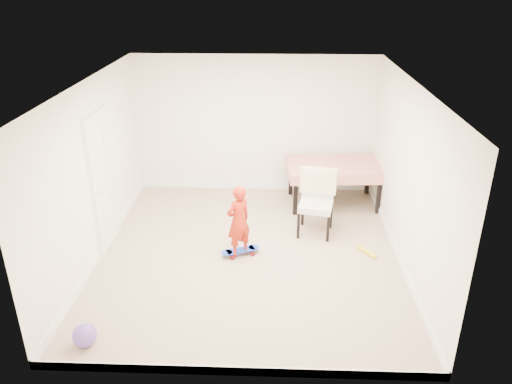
{
  "coord_description": "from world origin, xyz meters",
  "views": [
    {
      "loc": [
        0.36,
        -6.55,
        3.99
      ],
      "look_at": [
        0.1,
        0.2,
        0.95
      ],
      "focal_mm": 35.0,
      "sensor_mm": 36.0,
      "label": 1
    }
  ],
  "objects_px": {
    "child": "(238,223)",
    "skateboard": "(241,252)",
    "dining_table": "(333,184)",
    "dining_chair": "(316,204)",
    "balloon": "(85,335)"
  },
  "relations": [
    {
      "from": "dining_chair",
      "to": "skateboard",
      "type": "bearing_deg",
      "value": -136.63
    },
    {
      "from": "balloon",
      "to": "dining_chair",
      "type": "bearing_deg",
      "value": 44.7
    },
    {
      "from": "dining_chair",
      "to": "child",
      "type": "height_order",
      "value": "child"
    },
    {
      "from": "skateboard",
      "to": "dining_chair",
      "type": "bearing_deg",
      "value": 9.25
    },
    {
      "from": "balloon",
      "to": "dining_table",
      "type": "bearing_deg",
      "value": 50.68
    },
    {
      "from": "child",
      "to": "dining_chair",
      "type": "bearing_deg",
      "value": 172.47
    },
    {
      "from": "child",
      "to": "balloon",
      "type": "bearing_deg",
      "value": 10.61
    },
    {
      "from": "child",
      "to": "skateboard",
      "type": "bearing_deg",
      "value": -164.57
    },
    {
      "from": "child",
      "to": "balloon",
      "type": "xyz_separation_m",
      "value": [
        -1.64,
        -2.03,
        -0.42
      ]
    },
    {
      "from": "child",
      "to": "balloon",
      "type": "height_order",
      "value": "child"
    },
    {
      "from": "child",
      "to": "balloon",
      "type": "distance_m",
      "value": 2.64
    },
    {
      "from": "dining_chair",
      "to": "balloon",
      "type": "bearing_deg",
      "value": -124.23
    },
    {
      "from": "skateboard",
      "to": "child",
      "type": "relative_size",
      "value": 0.53
    },
    {
      "from": "dining_chair",
      "to": "child",
      "type": "relative_size",
      "value": 0.95
    },
    {
      "from": "dining_table",
      "to": "dining_chair",
      "type": "bearing_deg",
      "value": -113.3
    }
  ]
}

